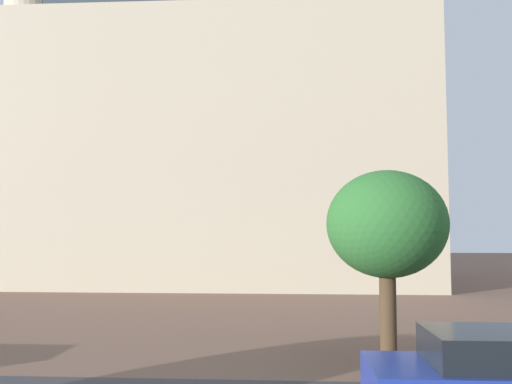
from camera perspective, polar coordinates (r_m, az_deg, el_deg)
landmark_building at (r=33.23m, az=-2.42°, el=7.27°), size 23.61×14.34×32.49m
car_blue at (r=10.10m, az=25.88°, el=-17.85°), size 4.59×2.09×1.46m
tree_curb_far at (r=12.94m, az=14.16°, el=-3.56°), size 2.89×2.89×4.59m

